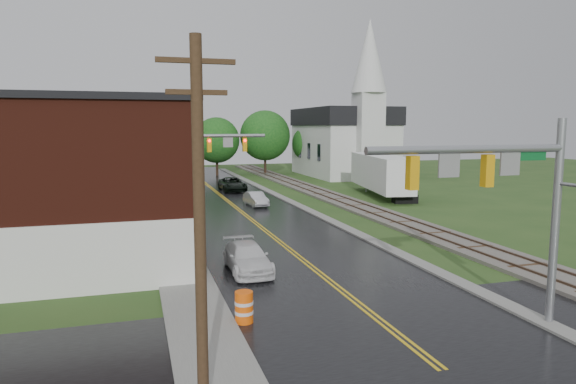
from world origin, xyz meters
name	(u,v)px	position (x,y,z in m)	size (l,w,h in m)	color
ground	(443,371)	(0.00, 0.00, 0.00)	(160.00, 160.00, 0.00)	#28481B
main_road	(238,209)	(0.00, 30.00, 0.00)	(10.00, 90.00, 0.02)	black
cross_road	(407,343)	(0.00, 2.00, 0.00)	(60.00, 9.00, 0.02)	black
curb_right	(283,198)	(5.40, 35.00, 0.00)	(0.80, 70.00, 0.12)	gray
sidewalk_left	(166,224)	(-6.20, 25.00, 0.00)	(2.40, 50.00, 0.12)	gray
brick_building	(43,184)	(-12.48, 15.00, 4.15)	(14.30, 10.30, 8.30)	#4B1A10
yellow_house	(93,180)	(-11.00, 26.00, 3.20)	(8.00, 7.00, 6.40)	tan
darkred_building	(113,181)	(-10.00, 35.00, 2.20)	(7.00, 6.00, 4.40)	#3F0F0C
church	(347,134)	(20.00, 53.74, 5.83)	(10.40, 18.40, 20.00)	silver
railroad	(327,196)	(10.00, 35.00, 0.11)	(3.20, 80.00, 0.30)	#59544C
traffic_signal_near	(506,186)	(3.47, 2.00, 4.97)	(7.34, 0.30, 7.20)	gray
traffic_signal_far	(199,152)	(-3.47, 27.00, 4.97)	(7.34, 0.43, 7.20)	gray
utility_pole_a	(200,221)	(-6.80, 0.00, 4.72)	(1.80, 0.28, 9.00)	#382616
utility_pole_b	(157,161)	(-6.80, 22.00, 4.72)	(1.80, 0.28, 9.00)	#382616
utility_pole_c	(147,147)	(-6.80, 44.00, 4.72)	(1.80, 0.28, 9.00)	#382616
tree_left_b	(1,142)	(-17.85, 31.90, 5.72)	(7.60, 7.60, 9.69)	black
tree_left_c	(71,152)	(-13.85, 39.90, 4.51)	(6.00, 6.00, 7.65)	black
tree_left_e	(127,146)	(-8.85, 45.90, 4.81)	(6.40, 6.40, 8.16)	black
suv_dark	(232,185)	(1.77, 41.77, 0.74)	(2.44, 5.29, 1.47)	black
sedan_silver	(256,199)	(1.83, 31.15, 0.61)	(1.30, 3.72, 1.22)	#B4B5B9
pickup_white	(247,258)	(-3.20, 11.52, 0.66)	(1.85, 4.56, 1.32)	white
semi_trailer	(381,172)	(15.18, 33.81, 2.40)	(5.13, 13.33, 4.06)	black
construction_barrel	(244,307)	(-4.69, 5.19, 0.57)	(0.64, 0.64, 1.14)	#FB5A0B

